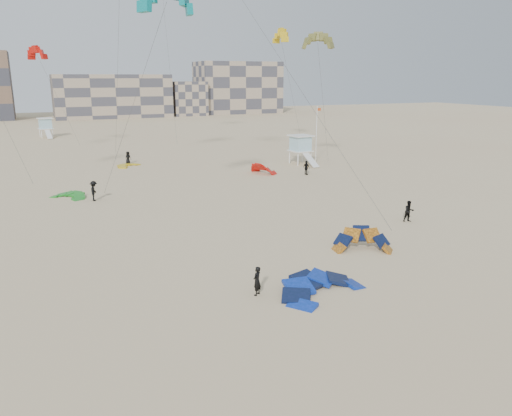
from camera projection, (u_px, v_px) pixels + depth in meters
name	position (u px, v px, depth m)	size (l,w,h in m)	color
ground	(282.00, 294.00, 26.60)	(320.00, 320.00, 0.00)	#CFBA8B
kite_ground_blue	(321.00, 292.00, 26.89)	(5.03, 5.16, 1.22)	#1534BC
kite_ground_orange	(362.00, 250.00, 33.45)	(3.79, 3.17, 2.24)	orange
kite_ground_green	(69.00, 197.00, 48.03)	(3.36, 3.52, 0.77)	#1D9220
kite_ground_red_far	(263.00, 173.00, 60.19)	(3.56, 3.04, 2.11)	#E81100
kite_ground_yellow	(128.00, 166.00, 64.78)	(3.11, 3.27, 0.40)	gold
kitesurfer_main	(257.00, 281.00, 26.33)	(0.58, 0.38, 1.59)	black
kitesurfer_b	(409.00, 211.00, 39.78)	(0.83, 0.65, 1.71)	black
kitesurfer_c	(94.00, 191.00, 46.53)	(1.22, 0.70, 1.88)	black
kitesurfer_d	(306.00, 168.00, 59.04)	(0.99, 0.41, 1.68)	black
kitesurfer_e	(128.00, 158.00, 66.45)	(0.82, 0.53, 1.67)	black
kitesurfer_f	(297.00, 140.00, 84.09)	(1.68, 0.53, 1.81)	black
kite_fly_teal_a	(167.00, 2.00, 37.59)	(7.29, 8.79, 17.02)	#0F7F8E
kite_fly_olive	(318.00, 42.00, 58.04)	(5.08, 5.09, 15.58)	olive
kite_fly_yellow	(281.00, 37.00, 78.10)	(6.83, 4.24, 17.49)	gold
kite_fly_red	(37.00, 54.00, 72.36)	(7.28, 4.96, 14.79)	#E81100
lifeguard_tower_near	(300.00, 150.00, 66.25)	(2.93, 5.34, 3.83)	white
lifeguard_tower_far	(46.00, 128.00, 95.54)	(2.98, 5.27, 3.71)	white
flagpole	(317.00, 133.00, 66.50)	(0.62, 0.09, 7.58)	white
condo_mid	(112.00, 96.00, 144.09)	(32.00, 16.00, 12.00)	tan
condo_east	(238.00, 88.00, 160.91)	(26.00, 14.00, 16.00)	tan
condo_fill_right	(188.00, 98.00, 151.13)	(10.00, 10.00, 10.00)	tan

